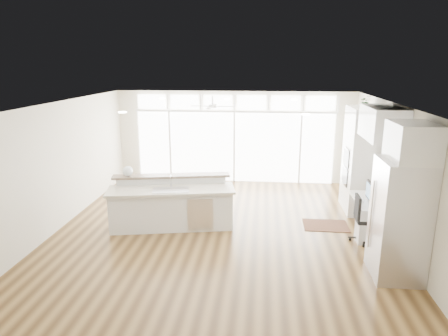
# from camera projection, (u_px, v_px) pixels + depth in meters

# --- Properties ---
(floor) EXTENTS (7.00, 8.00, 0.02)m
(floor) POSITION_uv_depth(u_px,v_px,m) (220.00, 235.00, 8.39)
(floor) COLOR #442D15
(floor) RESTS_ON ground
(ceiling) EXTENTS (7.00, 8.00, 0.02)m
(ceiling) POSITION_uv_depth(u_px,v_px,m) (220.00, 105.00, 7.70)
(ceiling) COLOR white
(ceiling) RESTS_ON wall_back
(wall_back) EXTENTS (7.00, 0.04, 2.70)m
(wall_back) POSITION_uv_depth(u_px,v_px,m) (235.00, 137.00, 11.89)
(wall_back) COLOR beige
(wall_back) RESTS_ON floor
(wall_front) EXTENTS (7.00, 0.04, 2.70)m
(wall_front) POSITION_uv_depth(u_px,v_px,m) (178.00, 273.00, 4.19)
(wall_front) COLOR beige
(wall_front) RESTS_ON floor
(wall_left) EXTENTS (0.04, 8.00, 2.70)m
(wall_left) POSITION_uv_depth(u_px,v_px,m) (55.00, 168.00, 8.38)
(wall_left) COLOR beige
(wall_left) RESTS_ON floor
(wall_right) EXTENTS (0.04, 8.00, 2.70)m
(wall_right) POSITION_uv_depth(u_px,v_px,m) (400.00, 177.00, 7.71)
(wall_right) COLOR beige
(wall_right) RESTS_ON floor
(glass_wall) EXTENTS (5.80, 0.06, 2.08)m
(glass_wall) POSITION_uv_depth(u_px,v_px,m) (234.00, 147.00, 11.91)
(glass_wall) COLOR white
(glass_wall) RESTS_ON wall_back
(transom_row) EXTENTS (5.90, 0.06, 0.40)m
(transom_row) POSITION_uv_depth(u_px,v_px,m) (235.00, 102.00, 11.57)
(transom_row) COLOR white
(transom_row) RESTS_ON wall_back
(desk_window) EXTENTS (0.04, 0.85, 0.85)m
(desk_window) POSITION_uv_depth(u_px,v_px,m) (394.00, 163.00, 7.95)
(desk_window) COLOR white
(desk_window) RESTS_ON wall_right
(ceiling_fan) EXTENTS (1.16, 1.16, 0.32)m
(ceiling_fan) POSITION_uv_depth(u_px,v_px,m) (213.00, 102.00, 10.50)
(ceiling_fan) COLOR silver
(ceiling_fan) RESTS_ON ceiling
(recessed_lights) EXTENTS (3.40, 3.00, 0.02)m
(recessed_lights) POSITION_uv_depth(u_px,v_px,m) (221.00, 105.00, 7.90)
(recessed_lights) COLOR white
(recessed_lights) RESTS_ON ceiling
(oven_cabinet) EXTENTS (0.64, 1.20, 2.50)m
(oven_cabinet) POSITION_uv_depth(u_px,v_px,m) (360.00, 160.00, 9.50)
(oven_cabinet) COLOR white
(oven_cabinet) RESTS_ON floor
(desk_nook) EXTENTS (0.72, 1.30, 0.76)m
(desk_nook) POSITION_uv_depth(u_px,v_px,m) (371.00, 218.00, 8.28)
(desk_nook) COLOR white
(desk_nook) RESTS_ON floor
(upper_cabinets) EXTENTS (0.64, 1.30, 0.64)m
(upper_cabinets) POSITION_uv_depth(u_px,v_px,m) (383.00, 123.00, 7.77)
(upper_cabinets) COLOR white
(upper_cabinets) RESTS_ON wall_right
(refrigerator) EXTENTS (0.76, 0.90, 2.00)m
(refrigerator) POSITION_uv_depth(u_px,v_px,m) (399.00, 220.00, 6.53)
(refrigerator) COLOR silver
(refrigerator) RESTS_ON floor
(fridge_cabinet) EXTENTS (0.64, 0.90, 0.60)m
(fridge_cabinet) POSITION_uv_depth(u_px,v_px,m) (413.00, 142.00, 6.20)
(fridge_cabinet) COLOR white
(fridge_cabinet) RESTS_ON wall_right
(framed_photos) EXTENTS (0.06, 0.22, 0.80)m
(framed_photos) POSITION_uv_depth(u_px,v_px,m) (384.00, 163.00, 8.58)
(framed_photos) COLOR black
(framed_photos) RESTS_ON wall_right
(kitchen_island) EXTENTS (2.85, 1.51, 1.07)m
(kitchen_island) POSITION_uv_depth(u_px,v_px,m) (172.00, 204.00, 8.61)
(kitchen_island) COLOR white
(kitchen_island) RESTS_ON floor
(rug) EXTENTS (0.97, 0.70, 0.01)m
(rug) POSITION_uv_depth(u_px,v_px,m) (326.00, 225.00, 8.83)
(rug) COLOR #321910
(rug) RESTS_ON floor
(office_chair) EXTENTS (0.50, 0.47, 0.95)m
(office_chair) POSITION_uv_depth(u_px,v_px,m) (367.00, 219.00, 7.93)
(office_chair) COLOR black
(office_chair) RESTS_ON floor
(fishbowl) EXTENTS (0.27, 0.27, 0.23)m
(fishbowl) POSITION_uv_depth(u_px,v_px,m) (128.00, 171.00, 8.75)
(fishbowl) COLOR white
(fishbowl) RESTS_ON kitchen_island
(monitor) EXTENTS (0.09, 0.48, 0.40)m
(monitor) POSITION_uv_depth(u_px,v_px,m) (370.00, 191.00, 8.14)
(monitor) COLOR black
(monitor) RESTS_ON desk_nook
(keyboard) EXTENTS (0.15, 0.30, 0.01)m
(keyboard) POSITION_uv_depth(u_px,v_px,m) (361.00, 199.00, 8.20)
(keyboard) COLOR silver
(keyboard) RESTS_ON desk_nook
(potted_plant) EXTENTS (0.29, 0.31, 0.21)m
(potted_plant) POSITION_uv_depth(u_px,v_px,m) (365.00, 103.00, 9.15)
(potted_plant) COLOR #29602A
(potted_plant) RESTS_ON oven_cabinet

